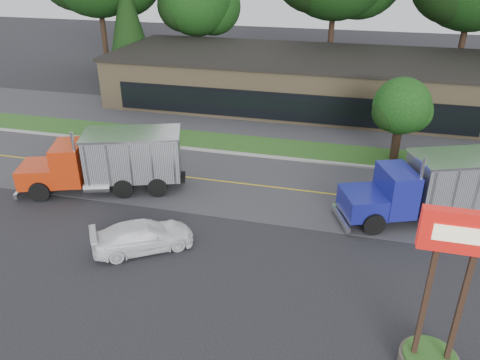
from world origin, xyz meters
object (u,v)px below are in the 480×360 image
object	(u,v)px
dump_truck_red	(112,160)
rally_car	(143,236)
dump_truck_blue	(438,186)
bilo_sign	(438,321)

from	to	relation	value
dump_truck_red	rally_car	world-z (taller)	dump_truck_red
rally_car	dump_truck_blue	bearing A→B (deg)	-98.49
rally_car	dump_truck_red	bearing A→B (deg)	5.41
bilo_sign	rally_car	size ratio (longest dim) A/B	1.31
bilo_sign	rally_car	bearing A→B (deg)	161.58
rally_car	bilo_sign	bearing A→B (deg)	-142.43
dump_truck_red	rally_car	xyz separation A→B (m)	(4.19, -5.10, -1.15)
bilo_sign	rally_car	world-z (taller)	bilo_sign
dump_truck_blue	bilo_sign	bearing A→B (deg)	61.98
bilo_sign	dump_truck_red	bearing A→B (deg)	150.66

